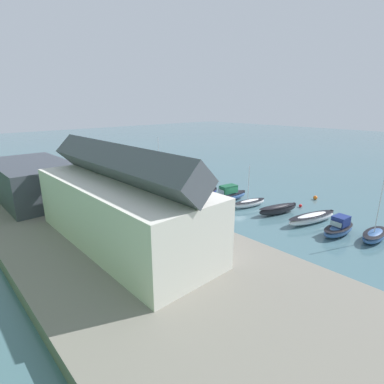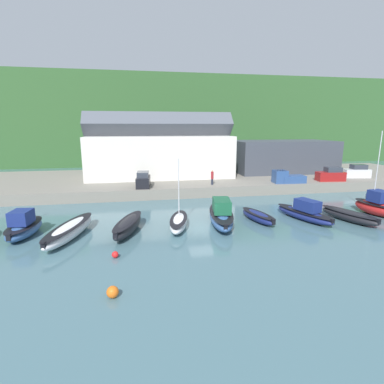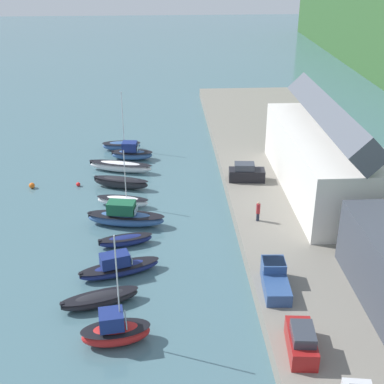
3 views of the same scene
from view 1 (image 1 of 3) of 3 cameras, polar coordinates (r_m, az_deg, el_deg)
ground_plane at (r=50.08m, az=8.80°, el=-2.14°), size 320.00×320.00×0.00m
quay_promenade at (r=36.08m, az=-14.73°, el=-8.94°), size 94.32×21.50×1.45m
harbor_clubhouse at (r=32.50m, az=-13.36°, el=-2.71°), size 24.01×8.74×10.67m
yacht_club_building at (r=52.83m, az=-27.89°, el=1.95°), size 18.17×9.81×5.73m
moored_boat_0 at (r=42.48m, az=31.44°, el=-7.05°), size 2.16×5.47×8.43m
moored_boat_1 at (r=41.93m, az=26.16°, el=-6.22°), size 2.79×5.85×2.46m
moored_boat_2 at (r=44.54m, az=21.84°, el=-4.62°), size 4.04×8.67×1.35m
moored_boat_3 at (r=46.40m, az=16.04°, el=-3.16°), size 3.47×7.07×1.42m
moored_boat_4 at (r=48.53m, az=10.92°, el=-2.06°), size 2.92×6.18×6.75m
moored_boat_5 at (r=50.62m, az=6.62°, el=-0.66°), size 3.62×8.55×2.69m
moored_boat_6 at (r=53.21m, az=3.13°, el=-0.20°), size 2.65×5.60×1.02m
moored_boat_7 at (r=56.87m, az=-0.29°, el=1.19°), size 4.07×7.66×2.23m
moored_boat_8 at (r=60.88m, az=-2.18°, el=2.04°), size 3.63×6.79×1.13m
moored_boat_9 at (r=63.27m, az=-5.99°, el=2.94°), size 3.01×5.50×9.28m
parked_car_0 at (r=35.82m, az=1.01°, el=-5.67°), size 2.17×4.34×2.16m
parked_car_1 at (r=64.17m, az=-22.28°, el=3.17°), size 4.42×2.40×2.16m
parked_car_2 at (r=76.26m, az=-24.67°, el=4.88°), size 4.39×2.30×2.16m
parked_car_3 at (r=59.34m, az=-18.23°, el=2.57°), size 4.35×2.20×2.16m
pickup_truck_0 at (r=52.79m, az=-14.38°, el=1.09°), size 4.82×2.20×1.90m
person_on_quay at (r=43.16m, az=-7.80°, el=-1.62°), size 0.40×0.40×2.14m
mooring_buoy_0 at (r=55.41m, az=22.43°, el=-1.00°), size 0.71×0.71×0.71m
mooring_buoy_1 at (r=50.58m, az=19.95°, el=-2.48°), size 0.51×0.51×0.51m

